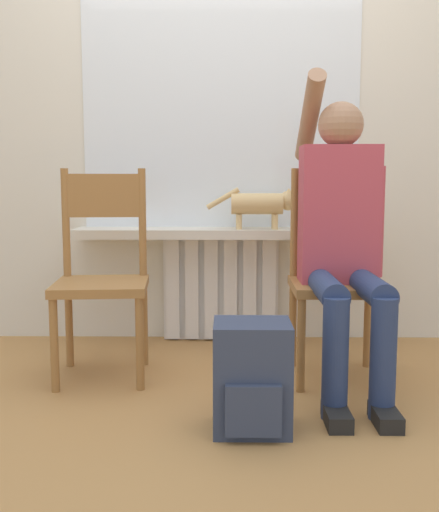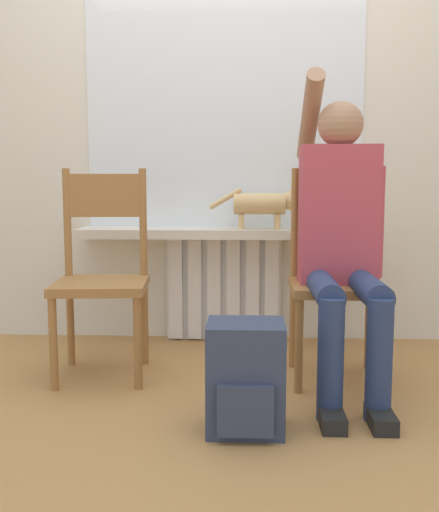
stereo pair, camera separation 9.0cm
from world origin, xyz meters
name	(u,v)px [view 1 (the left image)]	position (x,y,z in m)	size (l,w,h in m)	color
ground_plane	(217,417)	(0.00, 0.00, 0.00)	(12.00, 12.00, 0.00)	#B27F47
wall_with_window	(221,100)	(0.00, 1.23, 1.35)	(7.00, 0.06, 2.70)	silver
radiator	(221,288)	(0.00, 1.15, 0.30)	(0.65, 0.08, 0.59)	white
windowsill	(221,233)	(0.00, 1.07, 0.62)	(1.59, 0.27, 0.05)	silver
window_glass	(221,114)	(0.00, 1.20, 1.27)	(1.53, 0.01, 1.25)	white
chair_left	(102,273)	(-0.54, 0.52, 0.48)	(0.45, 0.45, 0.96)	#9E6B38
chair_right	(336,273)	(0.54, 0.52, 0.48)	(0.42, 0.42, 0.96)	#9E6B38
person	(343,231)	(0.54, 0.39, 0.69)	(0.36, 1.04, 1.38)	navy
cat	(264,204)	(0.23, 1.03, 0.78)	(0.50, 0.11, 0.22)	#DBB77A
backpack	(252,377)	(0.13, -0.11, 0.20)	(0.28, 0.26, 0.40)	#333D56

